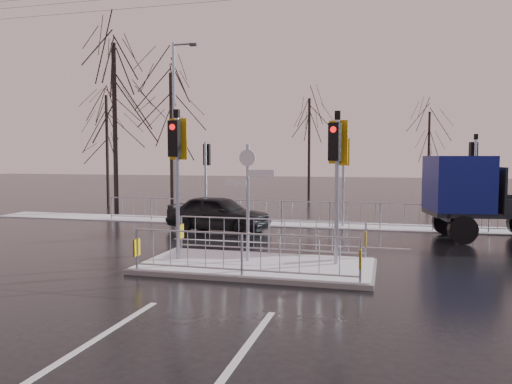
% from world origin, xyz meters
% --- Properties ---
extents(ground, '(120.00, 120.00, 0.00)m').
position_xyz_m(ground, '(0.00, 0.00, 0.00)').
color(ground, black).
rests_on(ground, ground).
extents(snow_verge, '(30.00, 2.00, 0.04)m').
position_xyz_m(snow_verge, '(0.00, 8.60, 0.02)').
color(snow_verge, silver).
rests_on(snow_verge, ground).
extents(lane_markings, '(8.00, 11.38, 0.01)m').
position_xyz_m(lane_markings, '(0.00, -0.33, 0.00)').
color(lane_markings, silver).
rests_on(lane_markings, ground).
extents(traffic_island, '(6.00, 3.04, 4.15)m').
position_xyz_m(traffic_island, '(-0.01, 0.01, 0.39)').
color(traffic_island, slate).
rests_on(traffic_island, ground).
extents(far_kerb_fixtures, '(18.00, 0.65, 3.83)m').
position_xyz_m(far_kerb_fixtures, '(0.29, 8.09, 1.02)').
color(far_kerb_fixtures, '#999DA7').
rests_on(far_kerb_fixtures, ground).
extents(car_far_lane, '(4.32, 2.26, 1.40)m').
position_xyz_m(car_far_lane, '(-3.09, 5.95, 0.70)').
color(car_far_lane, black).
rests_on(car_far_lane, ground).
extents(flatbed_truck, '(6.60, 3.28, 2.93)m').
position_xyz_m(flatbed_truck, '(6.52, 6.39, 1.56)').
color(flatbed_truck, black).
rests_on(flatbed_truck, ground).
extents(tree_near_a, '(4.75, 4.75, 8.97)m').
position_xyz_m(tree_near_a, '(-10.50, 11.00, 6.11)').
color(tree_near_a, black).
rests_on(tree_near_a, ground).
extents(tree_near_b, '(4.00, 4.00, 7.55)m').
position_xyz_m(tree_near_b, '(-8.00, 12.50, 5.15)').
color(tree_near_b, black).
rests_on(tree_near_b, ground).
extents(tree_near_c, '(3.50, 3.50, 6.61)m').
position_xyz_m(tree_near_c, '(-12.50, 13.50, 4.50)').
color(tree_near_c, black).
rests_on(tree_near_c, ground).
extents(tree_far_a, '(3.75, 3.75, 7.08)m').
position_xyz_m(tree_far_a, '(-2.00, 22.00, 4.82)').
color(tree_far_a, black).
rests_on(tree_far_a, ground).
extents(tree_far_b, '(3.25, 3.25, 6.14)m').
position_xyz_m(tree_far_b, '(6.00, 24.00, 4.18)').
color(tree_far_b, black).
rests_on(tree_far_b, ground).
extents(street_lamp_left, '(1.25, 0.18, 8.20)m').
position_xyz_m(street_lamp_left, '(-6.43, 9.50, 4.49)').
color(street_lamp_left, '#999DA7').
rests_on(street_lamp_left, ground).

